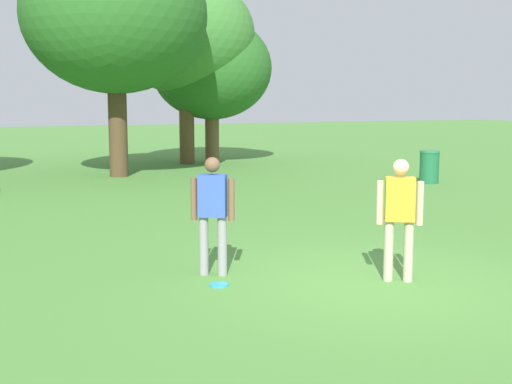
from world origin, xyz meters
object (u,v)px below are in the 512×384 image
(tree_broad_center, at_px, (115,15))
(tree_slender_mid, at_px, (212,69))
(person_catcher, at_px, (213,208))
(frisbee, at_px, (219,285))
(person_thrower, at_px, (400,212))
(tree_far_right, at_px, (186,36))
(trash_can_beside_table, at_px, (429,167))

(tree_broad_center, xyz_separation_m, tree_slender_mid, (4.61, 3.43, -1.39))
(person_catcher, bearing_deg, frisbee, -104.20)
(person_thrower, bearing_deg, frisbee, 159.78)
(tree_slender_mid, bearing_deg, person_thrower, -104.20)
(tree_far_right, bearing_deg, trash_can_beside_table, -64.39)
(tree_broad_center, bearing_deg, person_catcher, -98.61)
(frisbee, xyz_separation_m, trash_can_beside_table, (9.84, 7.53, 0.47))
(person_thrower, height_order, tree_slender_mid, tree_slender_mid)
(trash_can_beside_table, bearing_deg, tree_slender_mid, 109.04)
(tree_far_right, bearing_deg, person_thrower, -100.81)
(person_thrower, relative_size, person_catcher, 1.00)
(frisbee, relative_size, tree_broad_center, 0.03)
(person_catcher, bearing_deg, person_thrower, -33.23)
(person_thrower, relative_size, tree_slender_mid, 0.29)
(person_catcher, relative_size, tree_slender_mid, 0.29)
(tree_far_right, distance_m, tree_slender_mid, 1.64)
(frisbee, distance_m, trash_can_beside_table, 12.40)
(person_catcher, height_order, frisbee, person_catcher)
(trash_can_beside_table, bearing_deg, tree_far_right, 115.61)
(person_thrower, bearing_deg, trash_can_beside_table, 47.75)
(tree_broad_center, height_order, tree_far_right, tree_broad_center)
(trash_can_beside_table, height_order, tree_far_right, tree_far_right)
(trash_can_beside_table, height_order, tree_broad_center, tree_broad_center)
(person_catcher, xyz_separation_m, tree_slender_mid, (6.54, 16.14, 2.72))
(tree_far_right, relative_size, tree_slender_mid, 1.25)
(tree_broad_center, bearing_deg, tree_far_right, 42.74)
(frisbee, distance_m, tree_far_right, 18.05)
(frisbee, height_order, tree_far_right, tree_far_right)
(tree_slender_mid, bearing_deg, tree_far_right, -169.59)
(trash_can_beside_table, xyz_separation_m, tree_far_right, (-4.29, 8.95, 4.35))
(frisbee, bearing_deg, trash_can_beside_table, 37.44)
(frisbee, relative_size, tree_slender_mid, 0.04)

